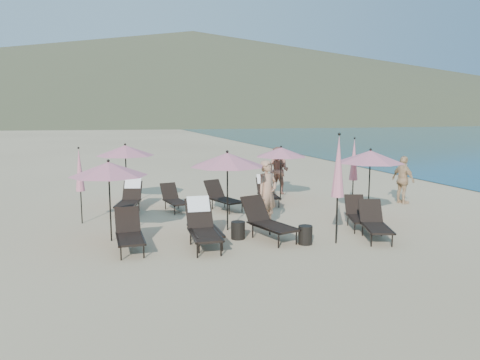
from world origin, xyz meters
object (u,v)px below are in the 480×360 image
object	(u,v)px
umbrella_open_4	(281,152)
beachgoer_a	(267,194)
umbrella_open_0	(109,169)
umbrella_open_1	(227,160)
lounger_2	(202,225)
umbrella_open_2	(370,157)
lounger_7	(174,199)
lounger_8	(223,197)
lounger_3	(268,221)
beachgoer_c	(403,180)
lounger_9	(267,191)
umbrella_closed_0	(338,167)
umbrella_open_3	(125,151)
side_table_0	(238,230)
lounger_0	(129,232)
lounger_4	(375,222)
side_table_1	(305,235)
beachgoer_b	(278,171)
lounger_5	(358,214)
umbrella_closed_2	(80,170)
lounger_6	(130,197)
umbrella_closed_1	(354,160)
lounger_1	(203,224)

from	to	relation	value
umbrella_open_4	beachgoer_a	world-z (taller)	umbrella_open_4
umbrella_open_0	umbrella_open_1	bearing A→B (deg)	3.04
beachgoer_a	umbrella_open_0	bearing A→B (deg)	158.95
lounger_2	umbrella_open_2	distance (m)	5.78
lounger_7	beachgoer_a	distance (m)	3.78
umbrella_open_2	lounger_8	bearing A→B (deg)	144.21
lounger_3	beachgoer_c	xyz separation A→B (m)	(6.30, 2.94, 0.38)
lounger_9	umbrella_closed_0	world-z (taller)	umbrella_closed_0
umbrella_open_2	lounger_2	bearing A→B (deg)	-167.36
lounger_2	umbrella_closed_0	world-z (taller)	umbrella_closed_0
umbrella_open_4	lounger_2	bearing A→B (deg)	-129.78
umbrella_open_3	beachgoer_c	world-z (taller)	umbrella_open_3
side_table_0	lounger_0	bearing A→B (deg)	-176.59
lounger_4	side_table_1	distance (m)	1.96
beachgoer_a	beachgoer_b	bearing A→B (deg)	40.44
lounger_3	lounger_2	bearing A→B (deg)	169.01
lounger_5	umbrella_closed_2	bearing A→B (deg)	177.74
lounger_4	umbrella_open_2	distance (m)	2.65
lounger_2	lounger_9	xyz separation A→B (m)	(3.41, 4.55, -0.07)
beachgoer_b	lounger_9	bearing A→B (deg)	-73.60
lounger_2	lounger_6	xyz separation A→B (m)	(-1.41, 4.53, -0.03)
lounger_8	umbrella_open_3	world-z (taller)	umbrella_open_3
umbrella_closed_1	lounger_2	bearing A→B (deg)	-156.64
lounger_2	lounger_4	size ratio (longest dim) A/B	1.08
lounger_1	lounger_4	xyz separation A→B (m)	(4.36, -0.94, -0.04)
lounger_6	umbrella_closed_0	xyz separation A→B (m)	(4.68, -5.31, 1.43)
lounger_4	side_table_0	bearing A→B (deg)	-177.20
lounger_0	umbrella_closed_0	bearing A→B (deg)	-11.15
lounger_2	lounger_9	world-z (taller)	lounger_2
lounger_0	side_table_1	bearing A→B (deg)	-11.04
lounger_2	side_table_0	bearing A→B (deg)	22.21
umbrella_open_0	side_table_0	xyz separation A→B (m)	(3.16, -0.78, -1.63)
beachgoer_a	lounger_0	bearing A→B (deg)	172.49
lounger_1	lounger_3	world-z (taller)	lounger_3
lounger_7	umbrella_open_0	distance (m)	4.18
lounger_6	umbrella_open_1	bearing A→B (deg)	-37.06
lounger_6	umbrella_closed_2	xyz separation A→B (m)	(-1.49, -1.17, 1.07)
umbrella_closed_0	umbrella_closed_1	size ratio (longest dim) A/B	1.13
lounger_7	umbrella_open_0	world-z (taller)	umbrella_open_0
umbrella_open_1	lounger_2	bearing A→B (deg)	-127.89
lounger_3	side_table_0	distance (m)	0.81
umbrella_open_0	side_table_1	xyz separation A→B (m)	(4.63, -1.76, -1.63)
beachgoer_c	lounger_3	bearing A→B (deg)	106.50
lounger_1	umbrella_closed_1	world-z (taller)	umbrella_closed_1
lounger_9	umbrella_open_4	distance (m)	1.55
umbrella_closed_0	beachgoer_b	distance (m)	7.24
umbrella_open_2	beachgoer_c	world-z (taller)	umbrella_open_2
lounger_8	umbrella_open_0	xyz separation A→B (m)	(-3.75, -2.88, 1.42)
lounger_5	lounger_8	world-z (taller)	lounger_8
beachgoer_c	side_table_0	bearing A→B (deg)	102.68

